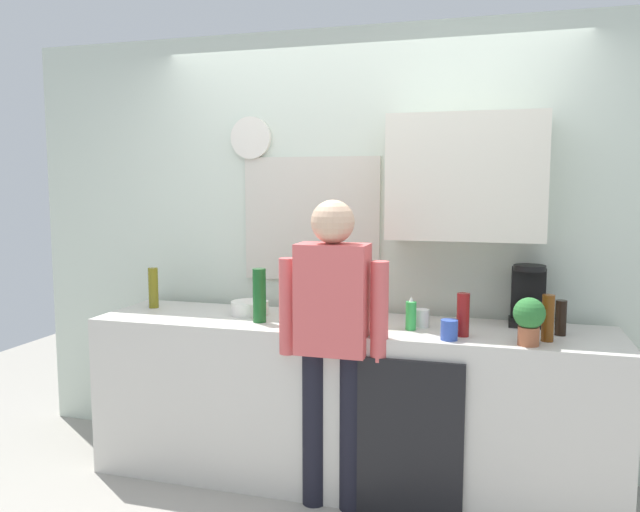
% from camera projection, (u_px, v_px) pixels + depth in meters
% --- Properties ---
extents(ground_plane, '(8.00, 8.00, 0.00)m').
position_uv_depth(ground_plane, '(332.00, 505.00, 3.28)').
color(ground_plane, '#9E998E').
extents(kitchen_counter, '(2.87, 0.64, 0.91)m').
position_uv_depth(kitchen_counter, '(346.00, 402.00, 3.52)').
color(kitchen_counter, beige).
rests_on(kitchen_counter, ground_plane).
extents(dishwasher_panel, '(0.56, 0.02, 0.82)m').
position_uv_depth(dishwasher_panel, '(406.00, 441.00, 3.10)').
color(dishwasher_panel, black).
rests_on(dishwasher_panel, ground_plane).
extents(back_wall_assembly, '(4.47, 0.42, 2.60)m').
position_uv_depth(back_wall_assembly, '(375.00, 237.00, 3.78)').
color(back_wall_assembly, silver).
rests_on(back_wall_assembly, ground_plane).
extents(coffee_maker, '(0.20, 0.20, 0.33)m').
position_uv_depth(coffee_maker, '(528.00, 298.00, 3.42)').
color(coffee_maker, black).
rests_on(coffee_maker, kitchen_counter).
extents(bottle_olive_oil, '(0.06, 0.06, 0.25)m').
position_uv_depth(bottle_olive_oil, '(153.00, 288.00, 3.88)').
color(bottle_olive_oil, olive).
rests_on(bottle_olive_oil, kitchen_counter).
extents(bottle_red_vinegar, '(0.06, 0.06, 0.22)m').
position_uv_depth(bottle_red_vinegar, '(463.00, 315.00, 3.15)').
color(bottle_red_vinegar, maroon).
rests_on(bottle_red_vinegar, kitchen_counter).
extents(bottle_amber_beer, '(0.06, 0.06, 0.23)m').
position_uv_depth(bottle_amber_beer, '(548.00, 318.00, 3.04)').
color(bottle_amber_beer, brown).
rests_on(bottle_amber_beer, kitchen_counter).
extents(bottle_green_wine, '(0.07, 0.07, 0.30)m').
position_uv_depth(bottle_green_wine, '(259.00, 295.00, 3.47)').
color(bottle_green_wine, '#195923').
rests_on(bottle_green_wine, kitchen_counter).
extents(bottle_dark_sauce, '(0.06, 0.06, 0.18)m').
position_uv_depth(bottle_dark_sauce, '(561.00, 318.00, 3.17)').
color(bottle_dark_sauce, black).
rests_on(bottle_dark_sauce, kitchen_counter).
extents(bottle_clear_soda, '(0.09, 0.09, 0.28)m').
position_uv_depth(bottle_clear_soda, '(313.00, 292.00, 3.64)').
color(bottle_clear_soda, '#2D8C33').
rests_on(bottle_clear_soda, kitchen_counter).
extents(cup_white_mug, '(0.08, 0.08, 0.10)m').
position_uv_depth(cup_white_mug, '(422.00, 318.00, 3.36)').
color(cup_white_mug, white).
rests_on(cup_white_mug, kitchen_counter).
extents(cup_blue_mug, '(0.08, 0.08, 0.10)m').
position_uv_depth(cup_blue_mug, '(449.00, 330.00, 3.08)').
color(cup_blue_mug, '#3351B2').
rests_on(cup_blue_mug, kitchen_counter).
extents(cup_yellow_cup, '(0.07, 0.07, 0.08)m').
position_uv_depth(cup_yellow_cup, '(357.00, 323.00, 3.25)').
color(cup_yellow_cup, yellow).
rests_on(cup_yellow_cup, kitchen_counter).
extents(mixing_bowl, '(0.22, 0.22, 0.08)m').
position_uv_depth(mixing_bowl, '(250.00, 308.00, 3.68)').
color(mixing_bowl, white).
rests_on(mixing_bowl, kitchen_counter).
extents(potted_plant, '(0.15, 0.15, 0.23)m').
position_uv_depth(potted_plant, '(529.00, 318.00, 2.97)').
color(potted_plant, '#9E5638').
rests_on(potted_plant, kitchen_counter).
extents(dish_soap, '(0.06, 0.06, 0.18)m').
position_uv_depth(dish_soap, '(411.00, 315.00, 3.29)').
color(dish_soap, green).
rests_on(dish_soap, kitchen_counter).
extents(person_at_sink, '(0.57, 0.22, 1.60)m').
position_uv_depth(person_at_sink, '(333.00, 328.00, 3.17)').
color(person_at_sink, black).
rests_on(person_at_sink, ground_plane).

